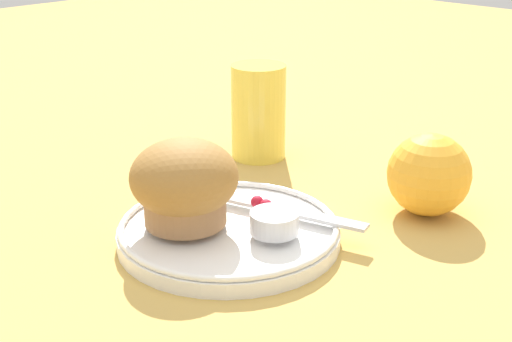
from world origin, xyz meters
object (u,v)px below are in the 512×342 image
Objects in this scene: muffin at (184,183)px; juice_glass at (258,112)px; butter_knife at (274,208)px; orange_fruit at (429,175)px.

muffin is 0.24m from juice_glass.
juice_glass is at bearing 117.58° from muffin.
butter_knife is 0.21m from juice_glass.
butter_knife is 2.22× the size of orange_fruit.
juice_glass reaches higher than butter_knife.
butter_knife is (0.04, 0.08, -0.04)m from muffin.
butter_knife is at bearing -123.04° from orange_fruit.
muffin is at bearing -120.91° from orange_fruit.
juice_glass reaches higher than muffin.
muffin is at bearing -132.73° from butter_knife.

